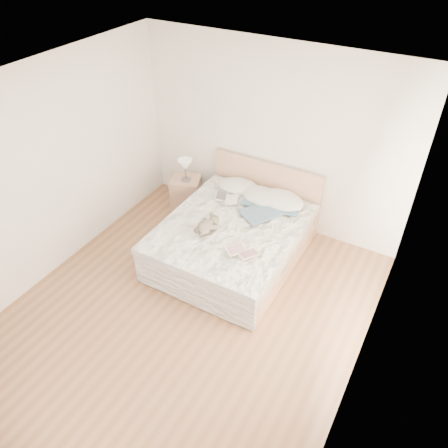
{
  "coord_description": "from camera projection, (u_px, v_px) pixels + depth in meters",
  "views": [
    {
      "loc": [
        2.16,
        -2.92,
        4.11
      ],
      "look_at": [
        -0.08,
        1.05,
        0.62
      ],
      "focal_mm": 35.0,
      "sensor_mm": 36.0,
      "label": 1
    }
  ],
  "objects": [
    {
      "name": "photo_book",
      "position": [
        227.0,
        198.0,
        6.21
      ],
      "size": [
        0.43,
        0.37,
        0.03
      ],
      "primitive_type": "cube",
      "rotation": [
        0.0,
        0.0,
        0.41
      ],
      "color": "silver",
      "rests_on": "bed"
    },
    {
      "name": "wall_back",
      "position": [
        271.0,
        139.0,
        6.1
      ],
      "size": [
        4.0,
        0.02,
        2.7
      ],
      "primitive_type": "cube",
      "color": "white",
      "rests_on": "ground"
    },
    {
      "name": "childrens_book",
      "position": [
        242.0,
        252.0,
        5.28
      ],
      "size": [
        0.43,
        0.4,
        0.02
      ],
      "primitive_type": "cube",
      "rotation": [
        0.0,
        0.0,
        -0.62
      ],
      "color": "beige",
      "rests_on": "bed"
    },
    {
      "name": "table_lamp",
      "position": [
        185.0,
        166.0,
        6.58
      ],
      "size": [
        0.29,
        0.29,
        0.35
      ],
      "color": "#4E4943",
      "rests_on": "nightstand"
    },
    {
      "name": "blouse",
      "position": [
        262.0,
        212.0,
        5.94
      ],
      "size": [
        0.83,
        0.85,
        0.02
      ],
      "primitive_type": null,
      "rotation": [
        0.0,
        0.0,
        -0.53
      ],
      "color": "#37536C",
      "rests_on": "bed"
    },
    {
      "name": "bed",
      "position": [
        234.0,
        238.0,
        6.0
      ],
      "size": [
        1.72,
        2.14,
        1.0
      ],
      "color": "tan",
      "rests_on": "floor"
    },
    {
      "name": "pillow_middle",
      "position": [
        261.0,
        196.0,
        6.23
      ],
      "size": [
        0.69,
        0.54,
        0.18
      ],
      "primitive_type": "ellipsoid",
      "rotation": [
        0.0,
        0.0,
        -0.2
      ],
      "color": "silver",
      "rests_on": "bed"
    },
    {
      "name": "floor",
      "position": [
        188.0,
        311.0,
        5.36
      ],
      "size": [
        4.0,
        4.5,
        0.0
      ],
      "primitive_type": "cube",
      "color": "brown",
      "rests_on": "ground"
    },
    {
      "name": "pillow_left",
      "position": [
        238.0,
        186.0,
        6.44
      ],
      "size": [
        0.65,
        0.51,
        0.18
      ],
      "primitive_type": "ellipsoid",
      "rotation": [
        0.0,
        0.0,
        0.16
      ],
      "color": "white",
      "rests_on": "bed"
    },
    {
      "name": "wall_left",
      "position": [
        45.0,
        175.0,
        5.32
      ],
      "size": [
        0.02,
        4.5,
        2.7
      ],
      "primitive_type": "cube",
      "color": "white",
      "rests_on": "ground"
    },
    {
      "name": "ceiling",
      "position": [
        172.0,
        99.0,
        3.72
      ],
      "size": [
        4.0,
        4.5,
        0.0
      ],
      "primitive_type": "cube",
      "color": "white",
      "rests_on": "ground"
    },
    {
      "name": "nightstand",
      "position": [
        186.0,
        194.0,
        6.93
      ],
      "size": [
        0.57,
        0.54,
        0.56
      ],
      "primitive_type": "cube",
      "rotation": [
        0.0,
        0.0,
        0.38
      ],
      "color": "#9D795F",
      "rests_on": "floor"
    },
    {
      "name": "teddy_bear",
      "position": [
        205.0,
        229.0,
        5.6
      ],
      "size": [
        0.28,
        0.36,
        0.17
      ],
      "primitive_type": null,
      "rotation": [
        0.0,
        0.0,
        -0.18
      ],
      "color": "brown",
      "rests_on": "bed"
    },
    {
      "name": "pillow_right",
      "position": [
        281.0,
        200.0,
        6.15
      ],
      "size": [
        0.72,
        0.54,
        0.2
      ],
      "primitive_type": "ellipsoid",
      "rotation": [
        0.0,
        0.0,
        -0.11
      ],
      "color": "white",
      "rests_on": "bed"
    },
    {
      "name": "window",
      "position": [
        384.0,
        264.0,
        3.91
      ],
      "size": [
        0.02,
        1.3,
        1.1
      ],
      "primitive_type": "cube",
      "color": "white",
      "rests_on": "wall_right"
    },
    {
      "name": "wall_right",
      "position": [
        374.0,
        294.0,
        3.76
      ],
      "size": [
        0.02,
        4.5,
        2.7
      ],
      "primitive_type": "cube",
      "color": "white",
      "rests_on": "ground"
    }
  ]
}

